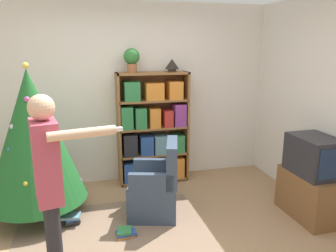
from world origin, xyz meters
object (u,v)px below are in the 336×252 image
Objects in this scene: bookshelf at (153,131)px; television at (314,156)px; christmas_tree at (33,137)px; potted_plant at (132,59)px; armchair at (156,189)px; table_lamp at (172,65)px; standing_person at (50,182)px.

bookshelf is 2.75× the size of television.
potted_plant is (1.26, 0.69, 0.84)m from christmas_tree.
television is 0.64× the size of armchair.
television is at bearing -50.27° from table_lamp.
bookshelf is 4.95× the size of potted_plant.
table_lamp is (1.83, 0.69, 0.75)m from christmas_tree.
potted_plant reaches higher than table_lamp.
christmas_tree reaches higher than standing_person.
potted_plant is (-0.29, 0.01, 1.04)m from bookshelf.
christmas_tree is 1.66m from potted_plant.
standing_person is 8.31× the size of table_lamp.
armchair is 1.80m from table_lamp.
bookshelf is 1.08m from potted_plant.
armchair is at bearing -13.56° from christmas_tree.
potted_plant reaches higher than television.
christmas_tree is (-1.54, -0.68, 0.21)m from bookshelf.
table_lamp is at bearing 20.69° from christmas_tree.
table_lamp is at bearing 171.42° from armchair.
potted_plant is (-0.10, 1.02, 1.50)m from armchair.
television is 0.36× the size of standing_person.
potted_plant is at bearing 140.33° from television.
television reaches higher than armchair.
armchair is at bearing 123.72° from standing_person.
christmas_tree reaches higher than bookshelf.
armchair is 1.81m from potted_plant.
standing_person is at bearing -28.93° from armchair.
television is 1.80× the size of potted_plant.
table_lamp is (0.57, 0.00, -0.09)m from potted_plant.
armchair is at bearing -84.32° from potted_plant.
christmas_tree reaches higher than television.
standing_person is 2.69m from table_lamp.
armchair is 2.80× the size of potted_plant.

